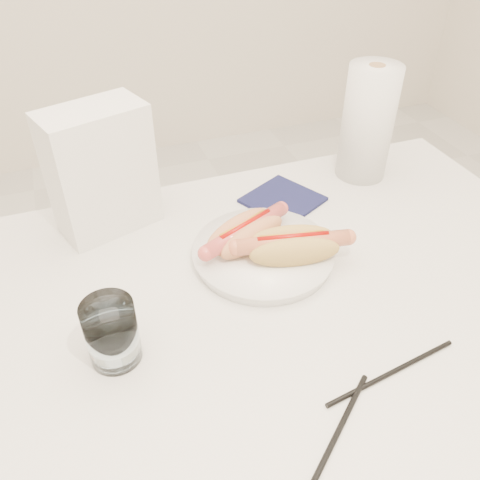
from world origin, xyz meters
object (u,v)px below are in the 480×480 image
object	(u,v)px
hotdog_right	(292,246)
water_glass	(112,332)
hotdog_left	(245,233)
paper_towel_roll	(368,123)
napkin_box	(101,171)
table	(255,335)
plate	(263,254)

from	to	relation	value
hotdog_right	water_glass	world-z (taller)	water_glass
hotdog_left	water_glass	size ratio (longest dim) A/B	1.77
hotdog_left	paper_towel_roll	world-z (taller)	paper_towel_roll
napkin_box	hotdog_left	bearing A→B (deg)	-57.00
table	plate	distance (m)	0.14
paper_towel_roll	water_glass	bearing A→B (deg)	-151.10
hotdog_right	table	bearing A→B (deg)	-129.95
plate	napkin_box	bearing A→B (deg)	140.10
water_glass	paper_towel_roll	size ratio (longest dim) A/B	0.42
hotdog_right	paper_towel_roll	bearing A→B (deg)	52.10
hotdog_left	water_glass	bearing A→B (deg)	-172.91
water_glass	napkin_box	bearing A→B (deg)	82.67
table	plate	xyz separation A→B (m)	(0.06, 0.11, 0.07)
napkin_box	paper_towel_roll	xyz separation A→B (m)	(0.54, 0.00, 0.00)
hotdog_right	napkin_box	bearing A→B (deg)	151.52
water_glass	table	bearing A→B (deg)	4.54
table	hotdog_left	xyz separation A→B (m)	(0.03, 0.14, 0.10)
table	napkin_box	distance (m)	0.39
paper_towel_roll	hotdog_right	bearing A→B (deg)	-139.68
hotdog_right	napkin_box	distance (m)	0.36
hotdog_left	water_glass	xyz separation A→B (m)	(-0.25, -0.15, 0.01)
water_glass	napkin_box	xyz separation A→B (m)	(0.04, 0.32, 0.07)
table	water_glass	world-z (taller)	water_glass
plate	water_glass	xyz separation A→B (m)	(-0.27, -0.13, 0.04)
hotdog_right	paper_towel_roll	distance (m)	0.36
plate	paper_towel_roll	distance (m)	0.38
plate	hotdog_right	xyz separation A→B (m)	(0.04, -0.03, 0.03)
hotdog_left	paper_towel_roll	xyz separation A→B (m)	(0.33, 0.17, 0.08)
table	hotdog_left	size ratio (longest dim) A/B	6.80
napkin_box	paper_towel_roll	world-z (taller)	paper_towel_roll
plate	hotdog_right	distance (m)	0.06
plate	hotdog_right	bearing A→B (deg)	-42.44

